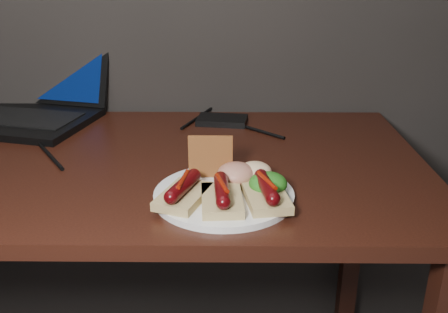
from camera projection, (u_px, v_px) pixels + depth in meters
name	position (u px, v px, depth m)	size (l,w,h in m)	color
desk	(108.00, 195.00, 1.13)	(1.40, 0.70, 0.75)	black
laptop	(30.00, 99.00, 1.35)	(0.44, 0.43, 0.25)	black
hard_drive	(222.00, 120.00, 1.32)	(0.13, 0.08, 0.02)	black
desk_cables	(114.00, 135.00, 1.22)	(0.85, 0.47, 0.01)	black
plate	(224.00, 195.00, 0.92)	(0.26, 0.26, 0.01)	white
bread_sausage_left	(183.00, 192.00, 0.88)	(0.11, 0.13, 0.04)	#D6C27D
bread_sausage_center	(222.00, 196.00, 0.86)	(0.08, 0.12, 0.04)	#D6C27D
bread_sausage_right	(266.00, 193.00, 0.87)	(0.09, 0.12, 0.04)	#D6C27D
crispbread	(211.00, 157.00, 0.96)	(0.09, 0.01, 0.09)	#A6602D
salad_greens	(268.00, 184.00, 0.90)	(0.07, 0.07, 0.04)	#175911
salsa_mound	(236.00, 173.00, 0.94)	(0.07, 0.07, 0.04)	#9E0F15
coleslaw_mound	(255.00, 171.00, 0.96)	(0.06, 0.06, 0.04)	beige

